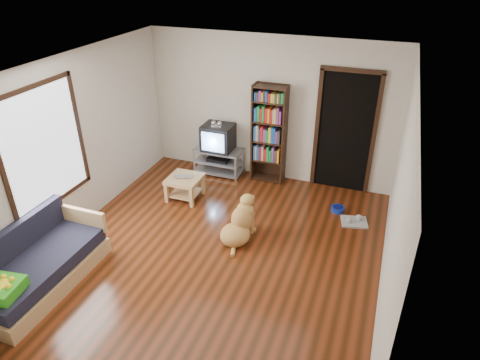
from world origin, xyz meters
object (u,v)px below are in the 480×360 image
(bookshelf, at_px, (269,129))
(dog_bowl, at_px, (338,209))
(tv_stand, at_px, (219,160))
(grey_rag, at_px, (354,222))
(crt_tv, at_px, (218,137))
(dog, at_px, (240,224))
(coffee_table, at_px, (185,184))
(green_cushion, at_px, (2,289))
(laptop, at_px, (184,178))
(sofa, at_px, (39,267))

(bookshelf, bearing_deg, dog_bowl, -25.47)
(tv_stand, bearing_deg, grey_rag, -17.31)
(crt_tv, bearing_deg, tv_stand, -90.00)
(bookshelf, bearing_deg, dog, -85.41)
(bookshelf, bearing_deg, coffee_table, -134.55)
(green_cushion, xyz_separation_m, laptop, (0.66, 3.16, -0.07))
(green_cushion, relative_size, dog_bowl, 1.82)
(green_cushion, relative_size, coffee_table, 0.73)
(coffee_table, bearing_deg, tv_stand, 80.06)
(grey_rag, height_order, tv_stand, tv_stand)
(dog, bearing_deg, laptop, 150.03)
(dog_bowl, bearing_deg, green_cushion, -131.21)
(crt_tv, distance_m, sofa, 3.81)
(dog, bearing_deg, crt_tv, 120.76)
(dog_bowl, bearing_deg, tv_stand, 166.21)
(sofa, xyz_separation_m, coffee_table, (0.79, 2.57, 0.02))
(dog_bowl, relative_size, tv_stand, 0.24)
(grey_rag, distance_m, bookshelf, 2.18)
(grey_rag, xyz_separation_m, tv_stand, (-2.67, 0.83, 0.25))
(laptop, relative_size, dog, 0.36)
(crt_tv, xyz_separation_m, coffee_table, (-0.19, -1.08, -0.46))
(dog, bearing_deg, tv_stand, 121.06)
(grey_rag, bearing_deg, coffee_table, -175.41)
(green_cushion, relative_size, grey_rag, 1.00)
(tv_stand, bearing_deg, coffee_table, -99.94)
(laptop, xyz_separation_m, tv_stand, (0.19, 1.09, -0.14))
(green_cushion, bearing_deg, dog_bowl, 40.24)
(laptop, bearing_deg, dog_bowl, -9.07)
(green_cushion, xyz_separation_m, dog, (1.95, 2.42, -0.23))
(coffee_table, distance_m, dog, 1.51)
(laptop, distance_m, coffee_table, 0.14)
(green_cushion, height_order, crt_tv, crt_tv)
(crt_tv, height_order, bookshelf, bookshelf)
(green_cushion, xyz_separation_m, grey_rag, (3.52, 3.42, -0.47))
(crt_tv, relative_size, bookshelf, 0.32)
(green_cushion, xyz_separation_m, dog_bowl, (3.22, 3.67, -0.45))
(crt_tv, bearing_deg, green_cushion, -101.24)
(green_cushion, bearing_deg, dog, 42.51)
(bookshelf, bearing_deg, sofa, -117.32)
(crt_tv, xyz_separation_m, bookshelf, (0.95, 0.07, 0.26))
(green_cushion, height_order, sofa, sofa)
(dog_bowl, distance_m, dog, 1.79)
(laptop, height_order, bookshelf, bookshelf)
(tv_stand, xyz_separation_m, coffee_table, (-0.19, -1.06, 0.01))
(crt_tv, bearing_deg, dog_bowl, -14.30)
(laptop, bearing_deg, dog, -50.33)
(sofa, xyz_separation_m, dog, (2.08, 1.80, -0.01))
(grey_rag, relative_size, sofa, 0.22)
(crt_tv, bearing_deg, laptop, -99.49)
(green_cushion, relative_size, crt_tv, 0.69)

